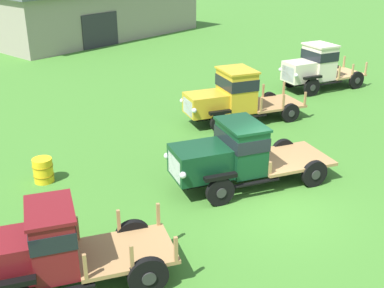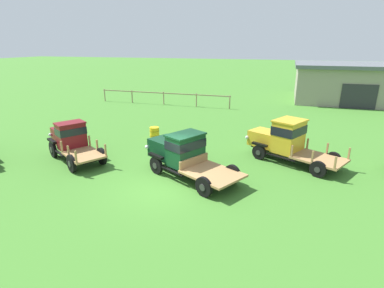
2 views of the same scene
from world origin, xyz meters
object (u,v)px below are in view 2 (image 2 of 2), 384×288
Objects in this scene: vintage_truck_second_in_line at (71,139)px; oil_drum_beside_row at (155,133)px; farm_shed at (377,83)px; vintage_truck_midrow_center at (183,153)px; vintage_truck_far_side at (285,139)px.

oil_drum_beside_row is (2.91, 4.67, -0.68)m from vintage_truck_second_in_line.
farm_shed is 32.02m from vintage_truck_second_in_line.
vintage_truck_midrow_center reaches higher than vintage_truck_second_in_line.
vintage_truck_midrow_center is 6.15m from oil_drum_beside_row.
vintage_truck_far_side is at bearing 36.40° from vintage_truck_midrow_center.
vintage_truck_midrow_center is (-13.76, -24.84, -0.97)m from farm_shed.
farm_shed is 28.42m from vintage_truck_midrow_center.
farm_shed reaches higher than vintage_truck_midrow_center.
vintage_truck_second_in_line is 5.54m from oil_drum_beside_row.
vintage_truck_far_side is (4.70, 3.46, 0.08)m from vintage_truck_midrow_center.
vintage_truck_midrow_center is at bearing -143.60° from vintage_truck_far_side.
vintage_truck_midrow_center is 5.84m from vintage_truck_far_side.
oil_drum_beside_row is (-3.72, 4.85, -0.70)m from vintage_truck_midrow_center.
vintage_truck_far_side reaches higher than oil_drum_beside_row.
vintage_truck_far_side is at bearing 16.16° from vintage_truck_second_in_line.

